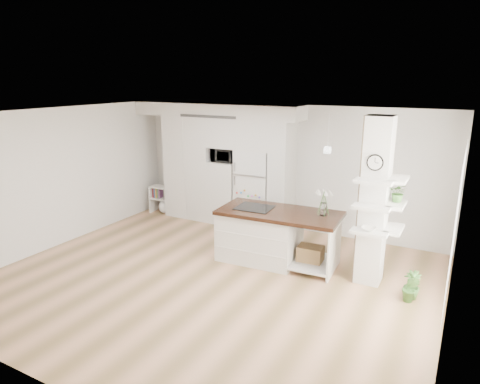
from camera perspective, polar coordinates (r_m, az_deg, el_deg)
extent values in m
cube|color=tan|center=(7.27, -3.85, -11.51)|extent=(7.00, 6.00, 0.01)
cube|color=white|center=(6.53, -4.27, 10.19)|extent=(7.00, 6.00, 0.04)
cube|color=silver|center=(9.37, 5.86, 3.28)|extent=(7.00, 0.04, 2.70)
cube|color=silver|center=(4.70, -24.40, -10.18)|extent=(7.00, 0.04, 2.70)
cube|color=silver|center=(9.10, -22.99, 1.80)|extent=(0.04, 6.00, 2.70)
cube|color=silver|center=(5.79, 26.77, -5.76)|extent=(0.04, 6.00, 2.70)
cube|color=white|center=(10.16, -6.41, 3.33)|extent=(1.20, 0.65, 2.40)
cube|color=white|center=(9.79, -1.88, 0.01)|extent=(0.65, 0.65, 1.42)
cube|color=white|center=(9.53, -1.95, 7.97)|extent=(0.65, 0.65, 0.65)
cube|color=white|center=(9.17, 2.13, 7.69)|extent=(0.85, 0.65, 0.65)
cube|color=white|center=(9.07, 5.62, 1.93)|extent=(0.40, 0.65, 2.40)
cube|color=silver|center=(9.58, -3.23, 10.84)|extent=(4.00, 0.70, 0.30)
cube|color=#262626|center=(9.30, -4.34, 10.02)|extent=(1.40, 0.04, 0.06)
cube|color=white|center=(9.41, 2.09, 0.43)|extent=(0.78, 0.66, 1.75)
cube|color=#B2B2B7|center=(9.03, 1.14, 2.19)|extent=(0.78, 0.01, 0.03)
cube|color=silver|center=(7.04, 17.48, -1.30)|extent=(0.40, 0.40, 2.70)
cube|color=#9E7D58|center=(7.08, 15.82, -1.08)|extent=(0.02, 0.40, 2.70)
cube|color=#9E7D58|center=(7.24, 17.81, -0.88)|extent=(0.40, 0.02, 2.70)
cylinder|color=black|center=(6.70, 17.57, 3.78)|extent=(0.25, 0.03, 0.25)
cylinder|color=white|center=(6.68, 17.54, 3.75)|extent=(0.21, 0.01, 0.21)
plane|color=white|center=(6.03, 26.88, -3.48)|extent=(0.00, 2.40, 2.40)
cylinder|color=white|center=(6.02, 10.43, 4.00)|extent=(0.12, 0.12, 0.10)
cube|color=white|center=(7.86, 2.63, -5.81)|extent=(1.44, 0.99, 0.90)
cube|color=white|center=(7.69, 9.71, -9.20)|extent=(0.80, 0.95, 0.04)
cube|color=white|center=(7.48, 12.48, -7.28)|extent=(0.08, 0.91, 0.90)
cube|color=#391C11|center=(7.58, 5.29, -2.81)|extent=(2.20, 1.14, 0.06)
cube|color=black|center=(7.73, 1.94, -2.09)|extent=(0.67, 0.57, 0.01)
cube|color=#967648|center=(7.64, 9.37, -8.08)|extent=(0.45, 0.35, 0.27)
cylinder|color=white|center=(7.43, 11.05, -2.26)|extent=(0.12, 0.12, 0.22)
cube|color=white|center=(10.86, -11.50, -0.83)|extent=(0.05, 0.33, 0.67)
cube|color=white|center=(10.56, -9.13, -1.16)|extent=(0.05, 0.33, 0.67)
cube|color=white|center=(10.62, -10.41, 0.67)|extent=(0.59, 0.37, 0.03)
cube|color=white|center=(10.70, -10.34, -0.84)|extent=(0.56, 0.36, 0.03)
sphere|color=white|center=(10.71, -9.95, -1.93)|extent=(0.33, 0.33, 0.33)
imported|color=#3A6B2B|center=(6.97, 21.78, -11.88)|extent=(0.27, 0.23, 0.43)
imported|color=#3A6B2B|center=(7.09, 21.92, -11.42)|extent=(0.30, 0.30, 0.43)
imported|color=#2D2D2D|center=(9.56, -2.07, 4.93)|extent=(0.54, 0.37, 0.30)
imported|color=#3A6B2B|center=(7.05, 20.37, -0.07)|extent=(0.27, 0.23, 0.30)
imported|color=white|center=(6.87, 16.75, -4.71)|extent=(0.22, 0.22, 0.05)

